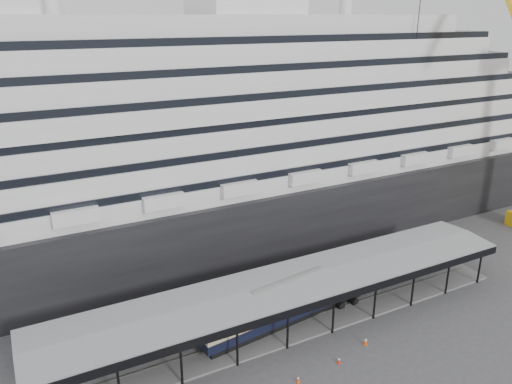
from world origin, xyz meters
The scene contains 7 objects.
ground centered at (0.00, 0.00, 0.00)m, with size 200.00×200.00×0.00m, color #3D3D40.
cruise_ship centered at (0.05, 32.00, 18.35)m, with size 130.00×30.00×43.90m.
platform_canopy centered at (0.00, 5.00, 2.36)m, with size 56.00×9.18×5.30m.
pullman_carriage centered at (-0.40, 5.00, 2.64)m, with size 22.32×5.48×21.74m.
traffic_cone_left centered at (-4.63, -3.94, 0.34)m, with size 0.39×0.39×0.68m.
traffic_cone_mid centered at (4.74, -2.43, 0.42)m, with size 0.56×0.56×0.84m.
traffic_cone_right centered at (0.45, -3.54, 0.35)m, with size 0.41×0.41×0.71m.
Camera 1 is at (-26.20, -36.11, 32.86)m, focal length 35.00 mm.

